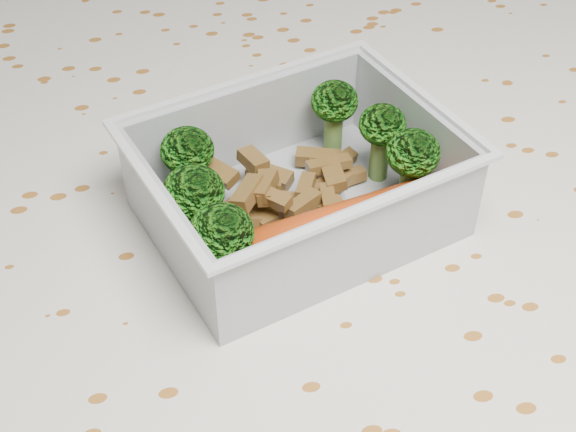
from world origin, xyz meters
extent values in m
cube|color=brown|center=(0.00, 0.00, 0.73)|extent=(1.40, 0.90, 0.04)
cube|color=silver|center=(0.00, 0.00, 0.75)|extent=(1.46, 0.96, 0.01)
cube|color=silver|center=(0.00, 0.48, 0.66)|extent=(1.46, 0.01, 0.18)
cube|color=#B6BCC4|center=(0.01, 0.02, 0.76)|extent=(0.19, 0.16, 0.00)
cube|color=#B6BCC4|center=(0.00, 0.08, 0.79)|extent=(0.16, 0.05, 0.05)
cube|color=#B6BCC4|center=(0.03, -0.03, 0.79)|extent=(0.16, 0.05, 0.05)
cube|color=#B6BCC4|center=(0.09, 0.04, 0.79)|extent=(0.04, 0.11, 0.05)
cube|color=#B6BCC4|center=(-0.06, 0.00, 0.79)|extent=(0.04, 0.11, 0.05)
cube|color=silver|center=(0.00, 0.08, 0.81)|extent=(0.16, 0.05, 0.00)
cube|color=silver|center=(0.03, -0.04, 0.81)|extent=(0.16, 0.05, 0.00)
cube|color=silver|center=(0.09, 0.05, 0.81)|extent=(0.04, 0.12, 0.00)
cube|color=silver|center=(-0.07, 0.00, 0.81)|extent=(0.04, 0.12, 0.00)
cylinder|color=#608C3F|center=(-0.04, 0.05, 0.77)|extent=(0.01, 0.01, 0.03)
ellipsoid|color=#2F7E13|center=(-0.04, 0.05, 0.80)|extent=(0.03, 0.03, 0.03)
cylinder|color=#608C3F|center=(0.05, 0.07, 0.77)|extent=(0.01, 0.01, 0.03)
ellipsoid|color=#2F7E13|center=(0.05, 0.07, 0.80)|extent=(0.03, 0.03, 0.02)
cylinder|color=#608C3F|center=(-0.05, 0.01, 0.77)|extent=(0.01, 0.01, 0.03)
ellipsoid|color=#2F7E13|center=(-0.05, 0.01, 0.80)|extent=(0.03, 0.03, 0.03)
cylinder|color=#608C3F|center=(0.07, 0.04, 0.77)|extent=(0.01, 0.01, 0.03)
ellipsoid|color=#2F7E13|center=(0.07, 0.04, 0.80)|extent=(0.03, 0.03, 0.02)
cylinder|color=#608C3F|center=(-0.04, -0.02, 0.77)|extent=(0.01, 0.01, 0.03)
ellipsoid|color=#2F7E13|center=(-0.04, -0.02, 0.80)|extent=(0.03, 0.03, 0.03)
cylinder|color=#608C3F|center=(0.08, 0.02, 0.77)|extent=(0.01, 0.01, 0.03)
ellipsoid|color=#2F7E13|center=(0.08, 0.02, 0.80)|extent=(0.03, 0.03, 0.03)
cube|color=brown|center=(-0.02, 0.00, 0.77)|extent=(0.02, 0.02, 0.01)
cube|color=brown|center=(-0.01, 0.02, 0.77)|extent=(0.02, 0.03, 0.01)
cube|color=brown|center=(-0.01, 0.05, 0.78)|extent=(0.02, 0.02, 0.01)
cube|color=brown|center=(-0.01, 0.02, 0.77)|extent=(0.02, 0.01, 0.01)
cube|color=brown|center=(-0.01, 0.03, 0.76)|extent=(0.02, 0.02, 0.01)
cube|color=brown|center=(0.03, 0.02, 0.77)|extent=(0.02, 0.03, 0.01)
cube|color=brown|center=(-0.02, 0.02, 0.78)|extent=(0.02, 0.03, 0.01)
cube|color=brown|center=(0.04, 0.04, 0.78)|extent=(0.03, 0.01, 0.01)
cube|color=brown|center=(0.03, 0.05, 0.77)|extent=(0.02, 0.03, 0.01)
cube|color=brown|center=(0.04, 0.06, 0.77)|extent=(0.03, 0.02, 0.01)
cube|color=brown|center=(0.01, 0.03, 0.77)|extent=(0.02, 0.02, 0.01)
cube|color=brown|center=(0.00, 0.05, 0.76)|extent=(0.03, 0.03, 0.01)
cube|color=brown|center=(0.00, 0.02, 0.78)|extent=(0.02, 0.03, 0.01)
cube|color=brown|center=(-0.02, 0.02, 0.77)|extent=(0.03, 0.02, 0.01)
cube|color=brown|center=(0.00, 0.04, 0.77)|extent=(0.02, 0.01, 0.01)
cube|color=brown|center=(0.05, 0.04, 0.76)|extent=(0.02, 0.01, 0.01)
cube|color=brown|center=(0.00, 0.02, 0.78)|extent=(0.02, 0.02, 0.01)
cube|color=brown|center=(0.03, 0.02, 0.77)|extent=(0.01, 0.02, 0.01)
cube|color=brown|center=(0.04, 0.04, 0.78)|extent=(0.01, 0.03, 0.01)
cube|color=brown|center=(-0.02, 0.02, 0.76)|extent=(0.02, 0.03, 0.01)
cube|color=brown|center=(0.04, 0.04, 0.77)|extent=(0.03, 0.02, 0.01)
cube|color=brown|center=(0.01, 0.01, 0.77)|extent=(0.02, 0.02, 0.01)
cube|color=brown|center=(0.00, 0.02, 0.78)|extent=(0.01, 0.03, 0.01)
cube|color=brown|center=(-0.03, 0.04, 0.78)|extent=(0.02, 0.02, 0.01)
cube|color=brown|center=(0.02, 0.03, 0.77)|extent=(0.02, 0.02, 0.01)
cube|color=brown|center=(0.02, 0.02, 0.77)|extent=(0.03, 0.02, 0.01)
cube|color=brown|center=(0.05, 0.05, 0.77)|extent=(0.03, 0.02, 0.01)
cube|color=brown|center=(-0.03, 0.03, 0.77)|extent=(0.03, 0.02, 0.01)
cylinder|color=#B3390F|center=(0.03, -0.01, 0.78)|extent=(0.13, 0.05, 0.03)
sphere|color=#B3390F|center=(0.09, 0.00, 0.78)|extent=(0.03, 0.03, 0.03)
sphere|color=#B3390F|center=(-0.03, -0.02, 0.78)|extent=(0.03, 0.03, 0.03)
camera|label=1|loc=(-0.07, -0.31, 1.07)|focal=50.00mm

